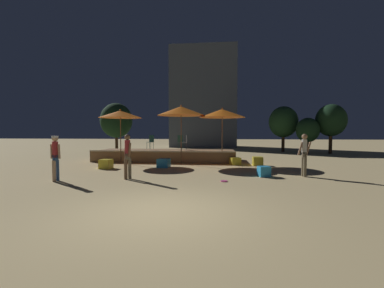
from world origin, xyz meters
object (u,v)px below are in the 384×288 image
Objects in this scene: bistro_chair_0 at (181,140)px; cube_seat_1 at (164,163)px; patio_umbrella_0 at (120,114)px; background_tree_3 at (283,122)px; cube_seat_0 at (106,164)px; person_1 at (55,156)px; person_2 at (304,153)px; frisbee_disc at (224,181)px; background_tree_1 at (116,121)px; background_tree_2 at (308,130)px; bistro_chair_1 at (151,141)px; bistro_chair_2 at (185,141)px; patio_umbrella_2 at (222,113)px; patio_umbrella_1 at (181,111)px; background_tree_0 at (331,120)px; cube_seat_3 at (235,161)px; cube_seat_4 at (264,171)px; cube_seat_2 at (258,161)px; person_0 at (128,155)px.

cube_seat_1 is at bearing 93.67° from bistro_chair_0.
background_tree_3 reaches higher than patio_umbrella_0.
cube_seat_0 is 0.34× the size of person_1.
person_2 reaches higher than cube_seat_0.
background_tree_3 is at bearing 69.30° from frisbee_disc.
background_tree_1 is 1.52× the size of background_tree_2.
patio_umbrella_0 is at bearing 46.28° from bistro_chair_0.
cube_seat_1 is at bearing -136.96° from background_tree_2.
cube_seat_0 is at bearing 154.70° from frisbee_disc.
bistro_chair_1 reaches higher than cube_seat_1.
cube_seat_1 is 0.38× the size of person_1.
bistro_chair_2 is 11.50m from background_tree_1.
patio_umbrella_2 is at bearing 57.44° from bistro_chair_2.
patio_umbrella_2 reaches higher than person_2.
background_tree_2 is at bearing 61.15° from frisbee_disc.
background_tree_0 reaches higher than patio_umbrella_1.
bistro_chair_1 reaches higher than cube_seat_3.
bistro_chair_1 is 9.56m from background_tree_1.
bistro_chair_2 is at bearing 119.53° from bistro_chair_0.
background_tree_3 reaches higher than cube_seat_3.
background_tree_1 is at bearing -147.64° from bistro_chair_2.
bistro_chair_0 is 1.34m from bistro_chair_2.
cube_seat_0 is 0.19× the size of background_tree_2.
frisbee_disc is 0.06× the size of background_tree_3.
cube_seat_4 is 0.12× the size of background_tree_1.
person_1 reaches higher than cube_seat_1.
patio_umbrella_2 is 0.77× the size of background_tree_3.
patio_umbrella_1 is 3.24m from cube_seat_1.
bistro_chair_2 is (2.35, -0.58, 0.00)m from bistro_chair_1.
background_tree_0 reaches higher than background_tree_2.
background_tree_1 is (-4.27, 11.65, 2.73)m from cube_seat_0.
bistro_chair_2 is at bearing -46.28° from background_tree_1.
patio_umbrella_0 is at bearing 3.85° from person_1.
bistro_chair_0 is at bearing 85.64° from cube_seat_1.
frisbee_disc is (2.29, -6.21, -1.27)m from bistro_chair_2.
bistro_chair_0 is at bearing 38.71° from bistro_chair_1.
background_tree_1 reaches higher than bistro_chair_1.
cube_seat_2 is 1.23m from cube_seat_3.
cube_seat_0 is 2.20× the size of frisbee_disc.
person_0 is at bearing -51.59° from cube_seat_0.
bistro_chair_0 is 13.49m from background_tree_0.
cube_seat_3 is 6.66m from person_0.
person_0 reaches higher than bistro_chair_2.
background_tree_0 reaches higher than cube_seat_4.
patio_umbrella_2 reaches higher than frisbee_disc.
background_tree_1 reaches higher than background_tree_2.
cube_seat_1 is 2.47× the size of frisbee_disc.
bistro_chair_0 is at bearing -137.86° from background_tree_3.
bistro_chair_1 is at bearing -129.94° from person_0.
background_tree_3 reaches higher than cube_seat_4.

